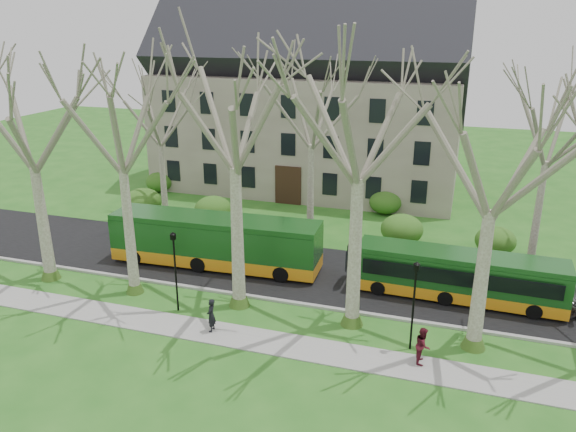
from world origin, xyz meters
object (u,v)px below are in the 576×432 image
Objects in this scene: pedestrian_a at (211,315)px; pedestrian_b at (423,345)px; bus_follow at (459,275)px; bus_lead at (215,241)px.

pedestrian_a is 10.02m from pedestrian_b.
pedestrian_b is (10.01, 0.42, -0.00)m from pedestrian_a.
bus_follow is 6.91m from pedestrian_b.
pedestrian_a is at bearing -69.46° from bus_lead.
bus_follow is 13.39m from pedestrian_a.
pedestrian_b is at bearing 88.26° from pedestrian_a.
pedestrian_a is at bearing 91.20° from pedestrian_b.
pedestrian_a reaches higher than pedestrian_b.
bus_lead is 14.35m from bus_follow.
bus_follow is 6.44× the size of pedestrian_b.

